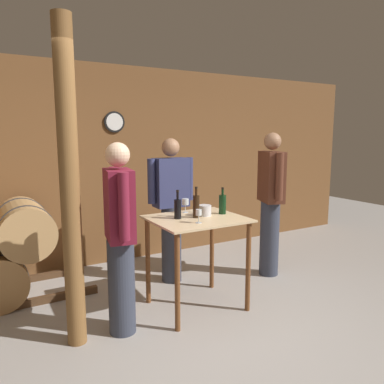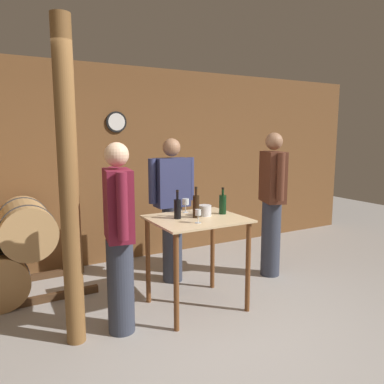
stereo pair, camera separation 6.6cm
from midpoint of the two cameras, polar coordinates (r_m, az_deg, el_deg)
ground_plane at (r=3.46m, az=6.84°, el=-22.31°), size 14.00×14.00×0.00m
back_wall at (r=5.32m, az=-9.57°, el=4.05°), size 8.40×0.08×2.70m
tasting_table at (r=3.83m, az=1.22°, el=-6.79°), size 0.92×0.79×0.95m
wooden_post at (r=3.20m, az=-17.69°, el=0.62°), size 0.16×0.16×2.70m
wine_bottle_far_left at (r=3.73m, az=-1.72°, el=-2.46°), size 0.07×0.07×0.29m
wine_bottle_left at (r=3.76m, az=1.12°, el=-2.09°), size 0.07×0.07×0.32m
wine_bottle_center at (r=3.96m, az=5.17°, el=-1.80°), size 0.08×0.08×0.28m
wine_glass_near_left at (r=3.54m, az=1.44°, el=-3.26°), size 0.06×0.06×0.13m
wine_glass_near_center at (r=4.00m, az=-0.51°, el=-1.56°), size 0.07×0.07×0.15m
ice_bucket at (r=3.87m, az=2.44°, el=-2.83°), size 0.14×0.14×0.11m
person_host at (r=3.36m, az=-10.50°, el=-6.40°), size 0.29×0.58×1.72m
person_visitor_with_scarf at (r=4.77m, az=12.49°, el=-1.35°), size 0.34×0.56×1.80m
person_visitor_bearded at (r=4.48m, az=-2.64°, el=-2.29°), size 0.59×0.24×1.73m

